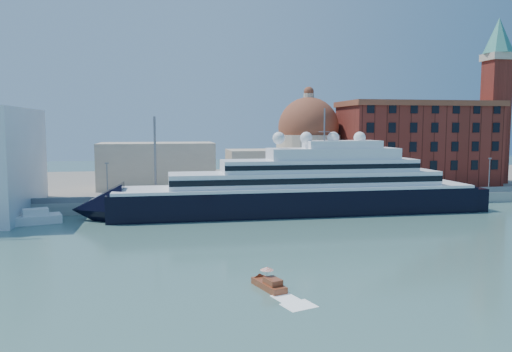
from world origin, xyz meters
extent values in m
plane|color=#335951|center=(0.00, 0.00, 0.00)|extent=(400.00, 400.00, 0.00)
cube|color=gray|center=(0.00, 34.00, 1.25)|extent=(180.00, 10.00, 2.50)
cube|color=slate|center=(0.00, 75.00, 1.00)|extent=(260.00, 72.00, 2.00)
cube|color=slate|center=(0.00, 29.50, 3.10)|extent=(180.00, 0.10, 1.20)
cube|color=black|center=(9.30, 23.00, 2.16)|extent=(76.71, 11.80, 6.39)
cone|color=black|center=(-31.02, 23.00, 2.16)|extent=(9.83, 11.80, 11.80)
cube|color=black|center=(47.65, 23.00, 1.97)|extent=(5.90, 10.82, 5.90)
cube|color=white|center=(9.30, 23.00, 5.61)|extent=(74.74, 12.00, 0.59)
cube|color=white|center=(11.27, 23.00, 7.38)|extent=(57.04, 9.83, 2.95)
cube|color=black|center=(11.27, 18.08, 7.38)|extent=(57.04, 0.15, 1.18)
cube|color=white|center=(14.22, 23.00, 10.13)|extent=(41.31, 8.85, 2.56)
cube|color=white|center=(17.17, 23.00, 12.59)|extent=(27.54, 7.87, 2.36)
cube|color=white|center=(19.13, 23.00, 14.56)|extent=(15.74, 6.88, 1.57)
cylinder|color=slate|center=(15.20, 23.00, 18.69)|extent=(0.30, 0.30, 6.88)
sphere|color=white|center=(5.37, 23.00, 15.93)|extent=(2.56, 2.56, 2.56)
sphere|color=white|center=(11.27, 23.00, 15.93)|extent=(2.56, 2.56, 2.56)
sphere|color=white|center=(17.17, 23.00, 15.93)|extent=(2.56, 2.56, 2.56)
sphere|color=white|center=(23.07, 23.00, 15.93)|extent=(2.56, 2.56, 2.56)
cube|color=white|center=(-44.39, 20.77, 0.68)|extent=(14.24, 8.32, 1.80)
cube|color=white|center=(-42.23, 21.44, 2.14)|extent=(5.14, 4.03, 1.35)
cube|color=maroon|center=(-6.56, -23.99, 0.31)|extent=(3.34, 5.60, 0.89)
cube|color=maroon|center=(-6.29, -24.83, 1.06)|extent=(2.04, 2.55, 0.71)
cylinder|color=slate|center=(-6.70, -23.57, 1.42)|extent=(0.05, 0.05, 1.42)
cone|color=red|center=(-6.70, -23.57, 2.22)|extent=(1.59, 1.59, 0.35)
cube|color=maroon|center=(52.00, 52.00, 13.00)|extent=(42.00, 18.00, 22.00)
cube|color=brown|center=(52.00, 52.00, 24.50)|extent=(43.00, 19.00, 1.50)
cube|color=maroon|center=(76.00, 52.00, 19.50)|extent=(6.00, 6.00, 35.00)
cube|color=beige|center=(76.00, 52.00, 38.00)|extent=(7.00, 7.00, 2.00)
cone|color=teal|center=(76.00, 52.00, 44.00)|extent=(8.40, 8.40, 10.00)
cylinder|color=beige|center=(22.00, 58.00, 9.00)|extent=(18.00, 18.00, 14.00)
sphere|color=brown|center=(22.00, 58.00, 18.00)|extent=(17.00, 17.00, 17.00)
cylinder|color=beige|center=(22.00, 58.00, 26.00)|extent=(3.00, 3.00, 3.00)
cube|color=beige|center=(8.00, 56.00, 7.00)|extent=(18.00, 14.00, 10.00)
cube|color=beige|center=(-20.00, 58.00, 8.00)|extent=(30.00, 16.00, 12.00)
cylinder|color=slate|center=(-30.00, 31.00, 6.50)|extent=(0.24, 0.24, 8.00)
cube|color=slate|center=(-30.00, 31.00, 10.60)|extent=(0.80, 0.30, 0.25)
cylinder|color=slate|center=(0.00, 31.00, 6.50)|extent=(0.24, 0.24, 8.00)
cube|color=slate|center=(0.00, 31.00, 10.60)|extent=(0.80, 0.30, 0.25)
cylinder|color=slate|center=(30.00, 31.00, 6.50)|extent=(0.24, 0.24, 8.00)
cube|color=slate|center=(30.00, 31.00, 10.60)|extent=(0.80, 0.30, 0.25)
cylinder|color=slate|center=(60.00, 31.00, 6.50)|extent=(0.24, 0.24, 8.00)
cube|color=slate|center=(60.00, 31.00, 10.60)|extent=(0.80, 0.30, 0.25)
cylinder|color=slate|center=(-20.00, 33.00, 11.50)|extent=(0.50, 0.50, 18.00)
camera|label=1|loc=(-17.92, -77.83, 18.32)|focal=35.00mm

